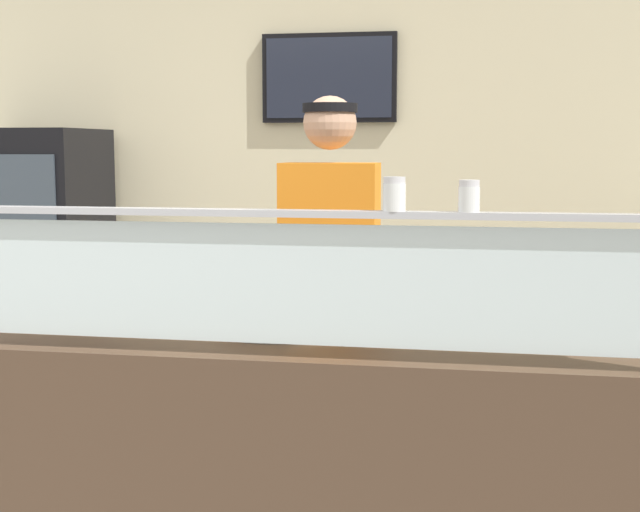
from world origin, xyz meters
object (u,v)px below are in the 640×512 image
at_px(pizza_tray, 275,326).
at_px(drink_fridge, 33,282).
at_px(worker_figure, 331,288).
at_px(pizza_server, 286,321).
at_px(parmesan_shaker, 394,196).
at_px(pepper_flake_shaker, 469,198).

height_order(pizza_tray, drink_fridge, drink_fridge).
distance_m(pizza_tray, drink_fridge, 2.36).
bearing_deg(worker_figure, pizza_tray, -98.33).
xyz_separation_m(pizza_tray, worker_figure, (0.09, 0.60, 0.04)).
height_order(pizza_tray, pizza_server, pizza_server).
relative_size(pizza_tray, parmesan_shaker, 4.22).
distance_m(pepper_flake_shaker, worker_figure, 1.18).
relative_size(pizza_tray, pizza_server, 1.45).
relative_size(pizza_tray, pepper_flake_shaker, 4.56).
height_order(pizza_server, drink_fridge, drink_fridge).
bearing_deg(pizza_tray, pepper_flake_shaker, -29.40).
relative_size(pizza_server, parmesan_shaker, 2.91).
xyz_separation_m(parmesan_shaker, worker_figure, (-0.34, 0.96, -0.42)).
bearing_deg(pizza_tray, worker_figure, 81.67).
bearing_deg(worker_figure, pizza_server, -94.19).
xyz_separation_m(pizza_server, parmesan_shaker, (0.39, -0.34, 0.44)).
relative_size(parmesan_shaker, worker_figure, 0.05).
distance_m(pizza_tray, pizza_server, 0.05).
distance_m(pepper_flake_shaker, drink_fridge, 3.13).
xyz_separation_m(pizza_server, pepper_flake_shaker, (0.60, -0.34, 0.43)).
bearing_deg(worker_figure, parmesan_shaker, -70.32).
xyz_separation_m(pizza_server, worker_figure, (0.05, 0.62, 0.02)).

